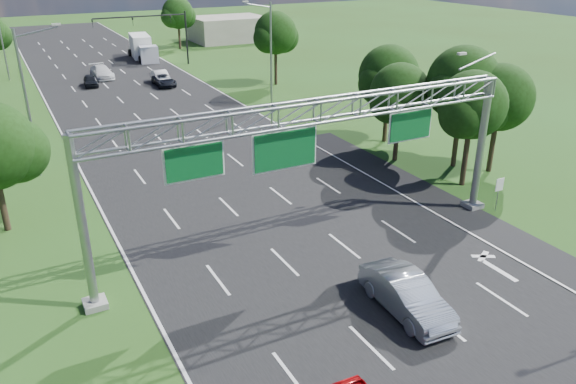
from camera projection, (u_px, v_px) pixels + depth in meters
ground at (197, 150)px, 44.24m from camera, size 220.00×220.00×0.00m
road at (197, 150)px, 44.24m from camera, size 18.00×180.00×0.02m
road_flare at (434, 199)px, 35.60m from camera, size 3.00×30.00×0.02m
sign_gantry at (318, 123)px, 27.02m from camera, size 23.50×1.00×9.56m
regulatory_sign at (499, 188)px, 33.49m from camera, size 0.60×0.08×2.10m
traffic_signal at (160, 27)px, 73.78m from camera, size 12.21×0.24×7.00m
streetlight_l_near at (29, 97)px, 37.19m from camera, size 2.97×0.22×10.16m
streetlight_l_far at (2, 33)px, 65.60m from camera, size 2.97×0.22×10.16m
streetlight_r_mid at (269, 49)px, 54.95m from camera, size 2.97×0.22×10.16m
tree_cluster_right at (442, 92)px, 39.66m from camera, size 9.91×14.60×8.68m
tree_verge_rd at (276, 35)px, 63.49m from camera, size 5.76×4.80×8.28m
tree_verge_re at (178, 15)px, 87.17m from camera, size 5.76×4.80×7.84m
building_right at (229, 29)px, 95.89m from camera, size 12.00×9.00×4.00m
silver_sedan at (406, 295)px, 24.29m from camera, size 2.08×5.25×1.70m
car_queue_a at (102, 72)px, 68.57m from camera, size 2.39×5.31×1.51m
car_queue_b at (164, 81)px, 64.72m from camera, size 2.22×4.58×1.26m
car_queue_c at (91, 81)px, 64.60m from camera, size 1.85×3.86×1.27m
car_queue_d at (161, 77)px, 65.96m from camera, size 1.73×4.49×1.46m
box_truck at (142, 48)px, 80.29m from camera, size 3.25×8.91×3.28m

